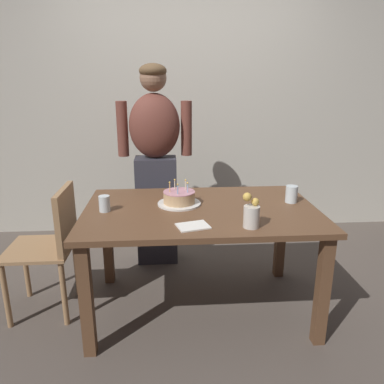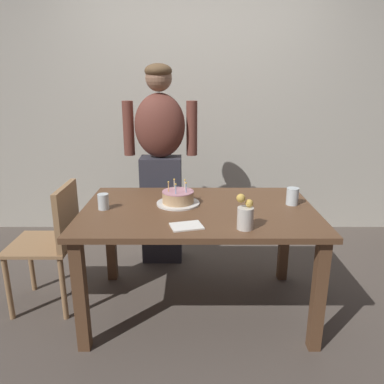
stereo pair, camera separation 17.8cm
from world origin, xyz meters
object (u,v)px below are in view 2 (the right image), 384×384
at_px(water_glass_near, 105,201).
at_px(person_man_bearded, 163,163).
at_px(napkin_stack, 188,226).
at_px(dining_chair, 57,236).
at_px(flower_vase, 247,215).
at_px(birthday_cake, 180,198).
at_px(water_glass_far, 294,196).

relative_size(water_glass_near, person_man_bearded, 0.06).
distance_m(napkin_stack, dining_chair, 1.00).
relative_size(person_man_bearded, dining_chair, 1.90).
xyz_separation_m(water_glass_near, napkin_stack, (0.54, -0.30, -0.05)).
height_order(water_glass_near, dining_chair, dining_chair).
relative_size(water_glass_near, flower_vase, 0.50).
bearing_deg(birthday_cake, water_glass_near, -168.15).
relative_size(flower_vase, dining_chair, 0.23).
bearing_deg(flower_vase, water_glass_near, 159.11).
bearing_deg(person_man_bearded, birthday_cake, 103.77).
bearing_deg(flower_vase, water_glass_far, 48.56).
xyz_separation_m(napkin_stack, flower_vase, (0.32, -0.03, 0.08)).
bearing_deg(person_man_bearded, flower_vase, 116.44).
height_order(water_glass_near, napkin_stack, water_glass_near).
bearing_deg(birthday_cake, person_man_bearded, 103.77).
height_order(water_glass_far, dining_chair, dining_chair).
bearing_deg(napkin_stack, person_man_bearded, 101.96).
relative_size(water_glass_far, flower_vase, 0.56).
height_order(water_glass_far, person_man_bearded, person_man_bearded).
bearing_deg(water_glass_far, dining_chair, -179.27).
distance_m(napkin_stack, person_man_bearded, 1.12).
xyz_separation_m(flower_vase, dining_chair, (-1.23, 0.40, -0.30)).
bearing_deg(flower_vase, person_man_bearded, 116.44).
distance_m(birthday_cake, flower_vase, 0.58).
bearing_deg(water_glass_far, birthday_cake, 179.54).
bearing_deg(water_glass_near, napkin_stack, -29.26).
distance_m(birthday_cake, person_man_bearded, 0.71).
bearing_deg(water_glass_near, dining_chair, 168.75).
bearing_deg(water_glass_near, flower_vase, -20.89).
xyz_separation_m(water_glass_far, dining_chair, (-1.60, -0.02, -0.28)).
distance_m(water_glass_near, flower_vase, 0.92).
relative_size(birthday_cake, dining_chair, 0.33).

